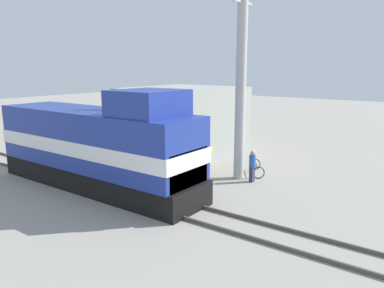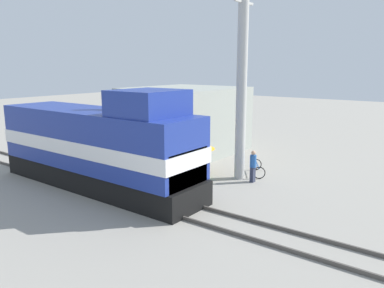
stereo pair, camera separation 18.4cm
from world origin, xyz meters
name	(u,v)px [view 1 (the left image)]	position (x,y,z in m)	size (l,w,h in m)	color
ground_plane	(144,200)	(0.00, 0.00, 0.00)	(120.00, 120.00, 0.00)	gray
rail_near	(133,203)	(-0.72, 0.00, 0.07)	(0.08, 42.67, 0.15)	#4C4742
rail_far	(154,194)	(0.72, 0.00, 0.07)	(0.08, 42.67, 0.15)	#4C4742
locomotive	(100,147)	(0.00, 2.89, 2.15)	(3.09, 12.32, 5.08)	black
utility_pole	(241,82)	(5.62, -1.85, 5.28)	(1.80, 0.55, 10.50)	#B2B2AD
vendor_umbrella	(194,144)	(4.72, 0.58, 1.78)	(2.32, 2.32, 2.04)	#4C4C4C
billboard_sign	(166,114)	(7.92, 5.29, 2.78)	(2.19, 0.12, 3.75)	#595959
shrub_cluster	(199,169)	(4.40, -0.06, 0.49)	(0.98, 0.98, 0.98)	#2D722D
person_bystander	(252,165)	(5.46, -2.75, 0.93)	(0.34, 0.34, 1.72)	#2D3347
bicycle	(257,168)	(6.95, -2.28, 0.35)	(1.91, 1.58, 0.68)	black
building_block_distant	(184,120)	(9.20, 4.70, 2.30)	(7.56, 6.80, 4.60)	#999E93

